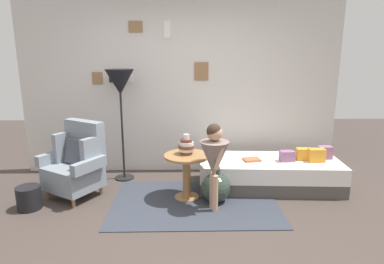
% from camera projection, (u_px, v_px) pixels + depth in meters
% --- Properties ---
extents(ground_plane, '(12.00, 12.00, 0.00)m').
position_uv_depth(ground_plane, '(180.00, 232.00, 3.43)').
color(ground_plane, '#423833').
extents(gallery_wall, '(4.80, 0.12, 2.60)m').
position_uv_depth(gallery_wall, '(181.00, 88.00, 5.02)').
color(gallery_wall, silver).
rests_on(gallery_wall, ground).
extents(rug, '(2.04, 1.37, 0.01)m').
position_uv_depth(rug, '(195.00, 202.00, 4.11)').
color(rug, '#333842').
rests_on(rug, ground).
extents(armchair, '(0.90, 0.84, 0.97)m').
position_uv_depth(armchair, '(77.00, 163.00, 4.26)').
color(armchair, olive).
rests_on(armchair, ground).
extents(daybed, '(1.94, 0.90, 0.40)m').
position_uv_depth(daybed, '(269.00, 173.00, 4.56)').
color(daybed, '#4C4742').
rests_on(daybed, ground).
extents(pillow_head, '(0.19, 0.13, 0.17)m').
position_uv_depth(pillow_head, '(325.00, 152.00, 4.54)').
color(pillow_head, gray).
rests_on(pillow_head, daybed).
extents(pillow_mid, '(0.21, 0.12, 0.18)m').
position_uv_depth(pillow_mid, '(317.00, 155.00, 4.41)').
color(pillow_mid, orange).
rests_on(pillow_mid, daybed).
extents(pillow_back, '(0.20, 0.13, 0.16)m').
position_uv_depth(pillow_back, '(304.00, 154.00, 4.49)').
color(pillow_back, orange).
rests_on(pillow_back, daybed).
extents(pillow_extra, '(0.20, 0.14, 0.14)m').
position_uv_depth(pillow_extra, '(287.00, 156.00, 4.43)').
color(pillow_extra, gray).
rests_on(pillow_extra, daybed).
extents(side_table, '(0.57, 0.57, 0.58)m').
position_uv_depth(side_table, '(187.00, 167.00, 4.16)').
color(side_table, '#9E7042').
rests_on(side_table, ground).
extents(vase_striped, '(0.21, 0.21, 0.26)m').
position_uv_depth(vase_striped, '(186.00, 146.00, 4.13)').
color(vase_striped, brown).
rests_on(vase_striped, side_table).
extents(floor_lamp, '(0.40, 0.40, 1.61)m').
position_uv_depth(floor_lamp, '(120.00, 86.00, 4.60)').
color(floor_lamp, black).
rests_on(floor_lamp, ground).
extents(person_child, '(0.34, 0.34, 1.05)m').
position_uv_depth(person_child, '(214.00, 156.00, 3.79)').
color(person_child, tan).
rests_on(person_child, ground).
extents(book_on_daybed, '(0.25, 0.20, 0.03)m').
position_uv_depth(book_on_daybed, '(252.00, 160.00, 4.46)').
color(book_on_daybed, '#BE673D').
rests_on(book_on_daybed, daybed).
extents(demijohn_near, '(0.37, 0.37, 0.45)m').
position_uv_depth(demijohn_near, '(216.00, 187.00, 4.10)').
color(demijohn_near, '#2D3D33').
rests_on(demijohn_near, ground).
extents(magazine_basket, '(0.28, 0.28, 0.28)m').
position_uv_depth(magazine_basket, '(29.00, 198.00, 3.93)').
color(magazine_basket, black).
rests_on(magazine_basket, ground).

